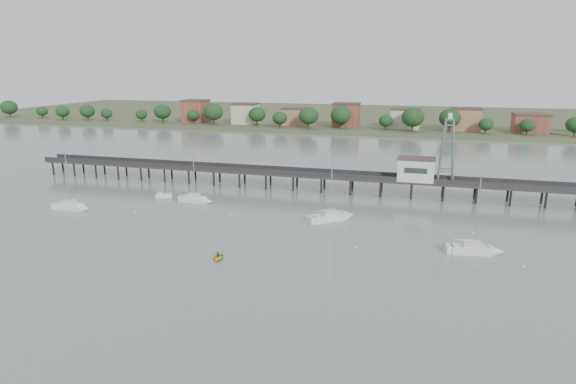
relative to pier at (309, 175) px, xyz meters
name	(u,v)px	position (x,y,z in m)	size (l,w,h in m)	color
ground_plane	(203,301)	(0.00, -60.00, -3.79)	(500.00, 500.00, 0.00)	slate
pier	(309,175)	(0.00, 0.00, 0.00)	(150.00, 5.00, 5.50)	#2D2823
pier_building	(416,169)	(25.00, 0.00, 2.87)	(8.40, 5.40, 5.30)	silver
lattice_tower	(447,151)	(31.50, 0.00, 7.31)	(3.20, 3.20, 15.50)	slate
sailboat_a	(74,207)	(-43.89, -29.62, -3.15)	(7.98, 2.58, 13.09)	silver
sailboat_d	(480,250)	(35.93, -33.17, -3.16)	(8.59, 3.71, 13.73)	silver
sailboat_b	(198,200)	(-21.28, -17.36, -3.15)	(7.42, 2.44, 12.22)	silver
sailboat_c	(336,216)	(10.45, -21.55, -3.16)	(8.83, 8.00, 15.18)	silver
white_tender	(163,196)	(-30.92, -15.57, -3.35)	(3.97, 2.84, 1.43)	silver
yellow_dinghy	(218,259)	(-3.81, -46.58, -3.79)	(2.14, 0.62, 3.00)	yellow
dinghy_occupant	(218,259)	(-3.81, -46.58, -3.79)	(0.40, 1.09, 0.26)	black
mooring_buoys	(328,232)	(10.49, -29.53, -3.71)	(73.17, 14.81, 0.39)	beige
far_shore	(378,117)	(0.36, 179.58, -2.85)	(500.00, 170.00, 10.40)	#475133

